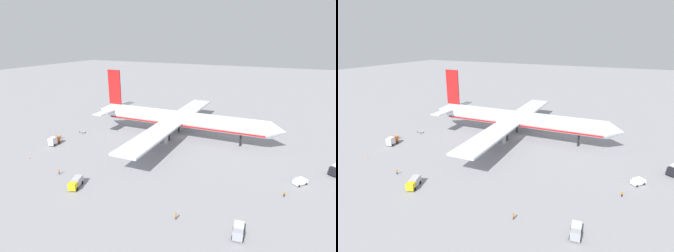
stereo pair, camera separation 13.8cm
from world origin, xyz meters
The scene contains 14 objects.
ground_plane centered at (0.00, 0.00, 0.00)m, with size 600.00×600.00×0.00m, color gray.
airliner centered at (-1.42, -0.02, 7.56)m, with size 78.71×77.26×25.78m.
service_truck_0 centered at (-40.78, -28.17, 1.69)m, with size 3.21×4.99×3.15m.
service_truck_1 centered at (-11.40, -47.94, 1.37)m, with size 3.83×5.89×2.41m.
service_truck_2 centered at (53.52, -9.57, 1.55)m, with size 4.40×5.53×2.76m.
service_truck_3 centered at (32.46, -48.42, 1.28)m, with size 2.76×4.87×2.48m.
service_van centered at (43.93, -20.48, 1.03)m, with size 4.05×4.25×1.97m.
baggage_cart_0 centered at (-40.85, -12.75, 0.27)m, with size 3.61×1.91×0.40m.
ground_worker_0 centered at (-21.16, -44.63, 0.88)m, with size 0.44×0.44×1.73m.
ground_worker_1 centered at (40.26, -28.80, 0.82)m, with size 0.56×0.56×1.63m.
ground_worker_2 centered at (18.74, -49.01, 0.88)m, with size 0.56×0.56×1.73m.
ground_worker_3 centered at (-43.66, -22.21, 0.81)m, with size 0.57×0.57×1.61m.
traffic_cone_0 centered at (-38.69, -40.78, 0.28)m, with size 0.36×0.36×0.55m, color orange.
traffic_cone_1 centered at (-25.37, 31.84, 0.28)m, with size 0.36×0.36×0.55m, color orange.
Camera 1 is at (38.78, -95.67, 38.88)m, focal length 28.76 mm.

